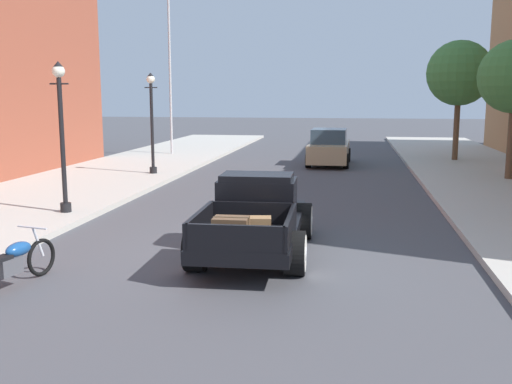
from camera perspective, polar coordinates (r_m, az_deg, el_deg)
The scene contains 8 objects.
ground_plane at distance 12.00m, azimuth -0.74°, elevation -5.80°, with size 140.00×140.00×0.00m, color #47474C.
hotrod_truck_black at distance 11.92m, azimuth 0.06°, elevation -2.18°, with size 2.29×4.98×1.58m.
motorcycle_parked at distance 10.47m, azimuth -22.95°, elevation -6.36°, with size 0.70×2.09×0.93m.
car_background_tan at distance 26.83m, azimuth 7.17°, elevation 4.29°, with size 1.94×4.34×1.65m.
street_lamp_near at distance 15.71m, azimuth -18.52°, elevation 6.16°, with size 0.50×0.32×3.85m.
street_lamp_far at distance 22.86m, azimuth -10.17°, elevation 7.39°, with size 0.50×0.32×3.85m.
flagpole at distance 30.60m, azimuth -8.07°, elevation 14.28°, with size 1.74×0.16×9.16m.
street_tree_third at distance 28.86m, azimuth 19.29°, elevation 10.90°, with size 2.98×2.98×5.50m.
Camera 1 is at (2.02, -11.40, 3.16)m, focal length 40.86 mm.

